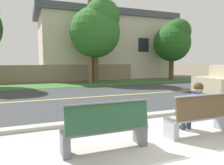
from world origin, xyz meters
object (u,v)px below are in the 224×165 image
object	(u,v)px
bench_right	(201,117)
shade_tree_centre	(173,40)
seated_person_blue	(195,106)
shade_tree_left	(97,29)
bench_left	(106,129)

from	to	relation	value
bench_right	shade_tree_centre	xyz separation A→B (m)	(8.72, 12.34, 3.11)
bench_right	shade_tree_centre	distance (m)	15.43
bench_right	seated_person_blue	bearing A→B (deg)	99.13
shade_tree_left	shade_tree_centre	distance (m)	7.31
bench_left	bench_right	size ratio (longest dim) A/B	1.00
bench_right	seated_person_blue	size ratio (longest dim) A/B	1.37
bench_left	shade_tree_left	xyz separation A→B (m)	(3.80, 12.31, 3.76)
bench_left	seated_person_blue	world-z (taller)	seated_person_blue
bench_right	bench_left	bearing A→B (deg)	180.00
bench_left	shade_tree_centre	size ratio (longest dim) A/B	0.31
bench_right	shade_tree_left	bearing A→B (deg)	83.35
shade_tree_left	shade_tree_centre	bearing A→B (deg)	0.28
bench_left	shade_tree_left	distance (m)	13.42
seated_person_blue	shade_tree_left	xyz separation A→B (m)	(1.46, 12.14, 3.53)
bench_right	shade_tree_centre	world-z (taller)	shade_tree_centre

